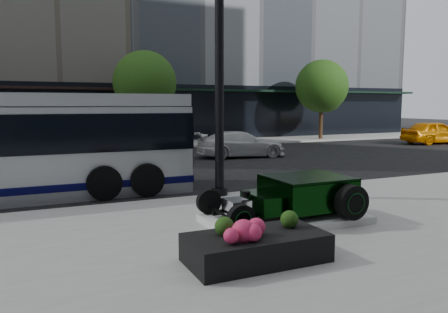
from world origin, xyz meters
name	(u,v)px	position (x,y,z in m)	size (l,w,h in m)	color
ground	(215,184)	(0.00, 0.00, 0.00)	(120.00, 120.00, 0.00)	black
sidewalk_far	(126,146)	(0.00, 14.00, 0.06)	(70.00, 4.00, 0.12)	gray
street_trees	(147,85)	(1.15, 13.07, 3.77)	(29.80, 3.80, 5.70)	black
display_plinth	(285,219)	(-0.67, -5.37, 0.20)	(3.40, 1.80, 0.15)	silver
hot_rod	(299,194)	(-0.33, -5.37, 0.70)	(3.22, 2.00, 0.81)	black
info_plaque	(235,250)	(-2.60, -6.88, 0.24)	(0.44, 0.36, 0.31)	silver
lamppost	(219,56)	(-0.81, -2.20, 3.91)	(0.45, 0.45, 8.19)	black
flower_planter	(256,245)	(-2.36, -7.16, 0.39)	(2.24, 1.12, 0.73)	black
white_sedan	(241,144)	(4.10, 6.25, 0.64)	(1.81, 4.44, 1.29)	silver
yellow_taxi	(434,132)	(19.11, 7.49, 0.76)	(1.80, 4.48, 1.53)	orange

